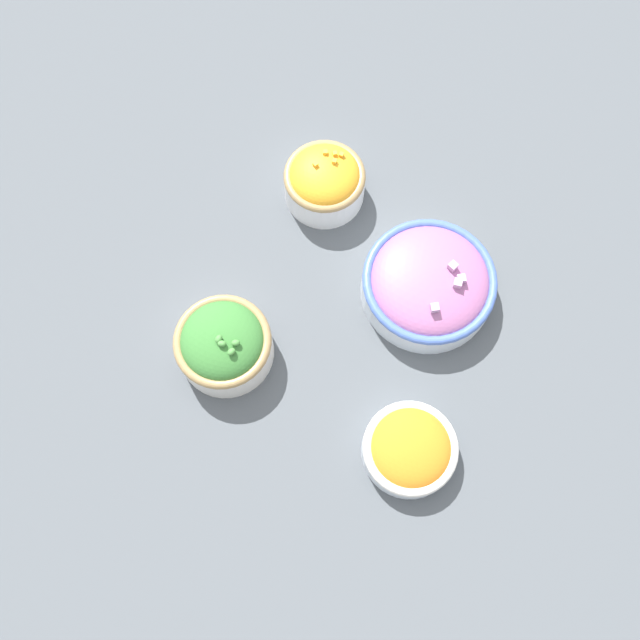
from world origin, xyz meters
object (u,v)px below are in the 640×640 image
Objects in this scene: bowl_broccoli at (224,344)px; bowl_squash at (325,181)px; bowl_red_onion at (429,283)px; bowl_carrots at (410,449)px.

bowl_broccoli is 0.27m from bowl_squash.
bowl_squash is (0.20, -0.03, 0.01)m from bowl_red_onion.
bowl_broccoli reaches higher than bowl_red_onion.
bowl_carrots is at bearing 144.16° from bowl_squash.
bowl_red_onion is 0.20m from bowl_squash.
bowl_red_onion is at bearing -123.96° from bowl_broccoli.
bowl_broccoli is at bearing 9.00° from bowl_carrots.
bowl_carrots is (-0.11, 0.19, -0.01)m from bowl_red_onion.
bowl_broccoli is 0.28m from bowl_red_onion.
bowl_broccoli is 0.70× the size of bowl_red_onion.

